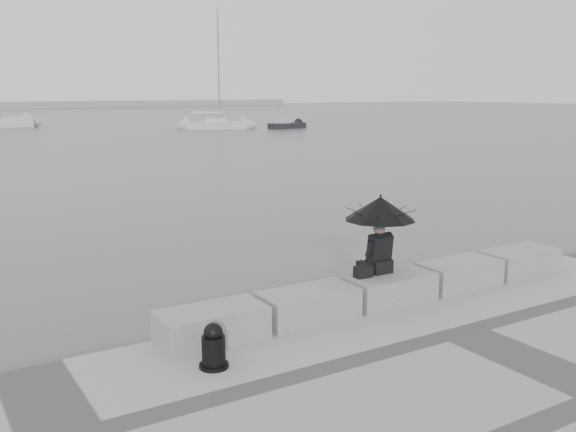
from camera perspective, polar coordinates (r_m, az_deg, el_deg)
ground at (r=11.97m, az=7.45°, el=-9.27°), size 360.00×360.00×0.00m
stone_block_far_left at (r=9.65m, az=-6.81°, el=-9.60°), size 1.60×0.80×0.50m
stone_block_left at (r=10.43m, az=1.78°, el=-7.93°), size 1.60×0.80×0.50m
stone_block_centre at (r=11.40m, az=8.98°, el=-6.38°), size 1.60×0.80×0.50m
stone_block_right at (r=12.54m, az=14.92°, el=-5.01°), size 1.60×0.80×0.50m
stone_block_far_right at (r=13.79m, az=19.82°, el=-3.84°), size 1.60×0.80×0.50m
seated_person at (r=11.21m, az=8.21°, el=0.02°), size 1.25×1.25×1.39m
bag at (r=11.09m, az=6.71°, el=-4.94°), size 0.31×0.18×0.20m
mooring_bollard at (r=8.76m, az=-6.63°, el=-11.68°), size 0.40×0.40×0.63m
sailboat_right at (r=71.45m, az=-6.42°, el=8.13°), size 6.96×4.82×12.90m
small_motorboat at (r=72.25m, az=-0.08°, el=8.06°), size 4.74×2.53×1.10m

